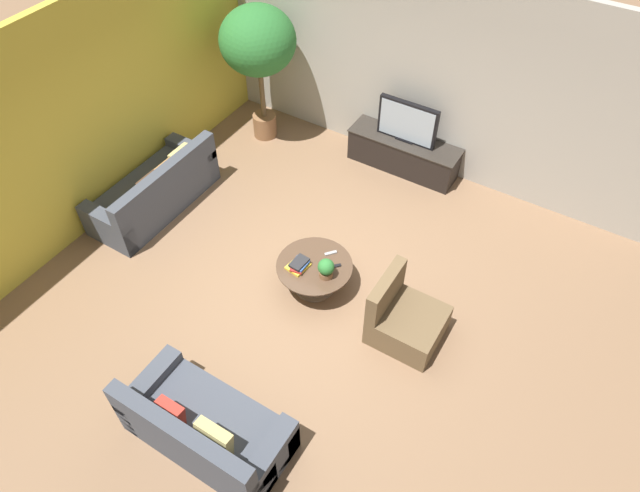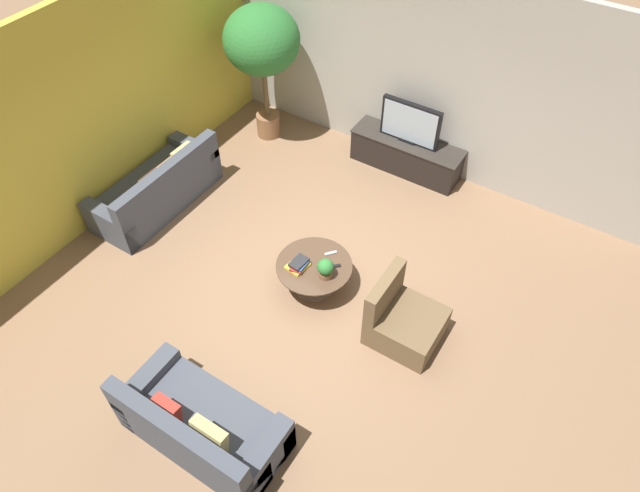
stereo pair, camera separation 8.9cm
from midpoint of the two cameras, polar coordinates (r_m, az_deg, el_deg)
The scene contains 14 objects.
ground_plane at distance 7.38m, azimuth -2.25°, elevation -4.65°, with size 24.00×24.00×0.00m, color brown.
back_wall_stone at distance 8.60m, azimuth 9.90°, elevation 16.66°, with size 7.40×0.12×3.00m, color #A39E93.
side_wall_left at distance 8.27m, azimuth -21.54°, elevation 12.56°, with size 0.12×7.40×3.00m, color gold.
media_console at distance 9.03m, azimuth 8.05°, elevation 9.17°, with size 1.74×0.50×0.54m.
television at distance 8.69m, azimuth 8.44°, elevation 12.14°, with size 0.93×0.13×0.65m.
coffee_table at distance 7.21m, azimuth -0.91°, elevation -2.57°, with size 0.96×0.96×0.42m.
couch_by_wall at distance 8.61m, azimuth -16.41°, elevation 5.26°, with size 0.84×1.97×0.84m.
couch_near_entry at distance 6.22m, azimuth -11.86°, elevation -17.42°, with size 1.71×0.84×0.84m.
armchair_wicker at distance 6.85m, azimuth 8.03°, elevation -7.26°, with size 0.80×0.76×0.86m.
potted_palm_tall at distance 8.98m, azimuth -6.52°, elevation 19.39°, with size 1.15×1.15×2.20m.
potted_plant_tabletop at distance 6.89m, azimuth 0.24°, elevation -2.25°, with size 0.21×0.21×0.27m.
book_stack at distance 7.06m, azimuth -2.49°, elevation -1.87°, with size 0.26×0.29×0.11m.
remote_black at distance 7.08m, azimuth 1.12°, elevation -2.03°, with size 0.04×0.16×0.02m, color black.
remote_silver at distance 7.23m, azimuth 0.73°, elevation -0.71°, with size 0.04×0.16×0.02m, color gray.
Camera 1 is at (2.57, -3.72, 5.83)m, focal length 32.00 mm.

